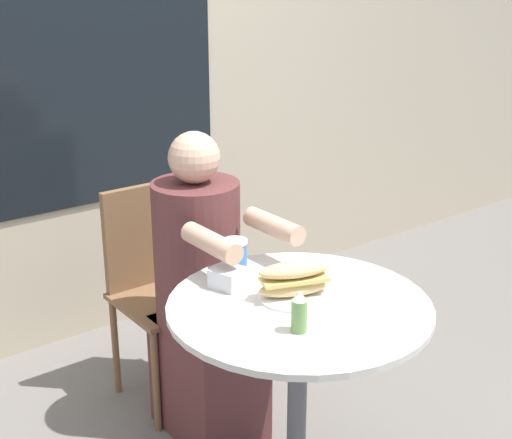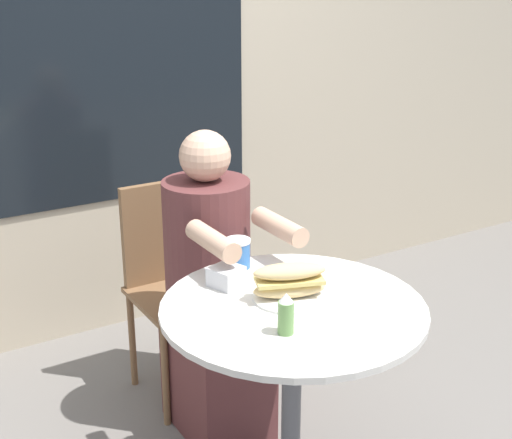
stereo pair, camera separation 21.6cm
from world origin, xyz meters
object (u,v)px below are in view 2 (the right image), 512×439
object	(u,v)px
cafe_table	(292,365)
sandwich_on_plate	(289,283)
seated_diner	(213,305)
diner_chair	(173,269)
drink_cup	(237,253)
condiment_bottle	(286,314)

from	to	relation	value
cafe_table	sandwich_on_plate	distance (m)	0.25
seated_diner	sandwich_on_plate	distance (m)	0.60
cafe_table	diner_chair	xyz separation A→B (m)	(0.03, 0.91, -0.04)
diner_chair	seated_diner	distance (m)	0.35
cafe_table	drink_cup	xyz separation A→B (m)	(-0.00, 0.32, 0.25)
cafe_table	seated_diner	world-z (taller)	seated_diner
drink_cup	seated_diner	bearing A→B (deg)	82.73
seated_diner	condiment_bottle	distance (m)	0.77
sandwich_on_plate	drink_cup	xyz separation A→B (m)	(-0.02, 0.28, -0.00)
sandwich_on_plate	condiment_bottle	bearing A→B (deg)	-126.36
diner_chair	condiment_bottle	xyz separation A→B (m)	(-0.14, -1.03, 0.29)
diner_chair	condiment_bottle	size ratio (longest dim) A/B	7.37
cafe_table	drink_cup	world-z (taller)	drink_cup
sandwich_on_plate	condiment_bottle	distance (m)	0.21
cafe_table	sandwich_on_plate	xyz separation A→B (m)	(0.01, 0.04, 0.25)
condiment_bottle	diner_chair	bearing A→B (deg)	82.34
cafe_table	condiment_bottle	distance (m)	0.31
cafe_table	sandwich_on_plate	size ratio (longest dim) A/B	3.38
diner_chair	condiment_bottle	distance (m)	1.08
condiment_bottle	sandwich_on_plate	bearing A→B (deg)	53.64
cafe_table	condiment_bottle	world-z (taller)	condiment_bottle
cafe_table	diner_chair	bearing A→B (deg)	88.21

